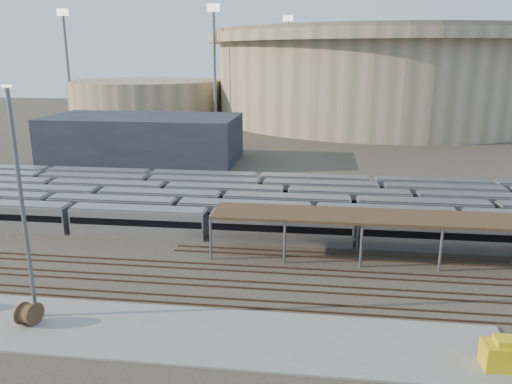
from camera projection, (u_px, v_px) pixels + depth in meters
The scene contains 14 objects.
ground at pixel (278, 267), 56.15m from camera, with size 420.00×420.00×0.00m, color #383026.
apron at pixel (205, 335), 42.39m from camera, with size 50.00×9.00×0.20m, color gray.
subway_trains at pixel (280, 204), 73.53m from camera, with size 130.93×23.90×3.60m.
inspection_shed at pixel (477, 222), 55.97m from camera, with size 60.30×6.00×5.30m.
empty_tracks at pixel (274, 286), 51.35m from camera, with size 170.00×9.62×0.18m.
stadium at pixel (379, 73), 182.58m from camera, with size 124.00×124.00×32.50m.
secondary_arena at pixel (147, 99), 185.91m from camera, with size 56.00×56.00×14.00m, color tan.
service_building at pixel (144, 138), 111.68m from camera, with size 42.00×20.00×10.00m, color #1E232D.
floodlight_0 at pixel (214, 63), 159.49m from camera, with size 4.00×1.00×38.40m.
floodlight_1 at pixel (67, 62), 175.76m from camera, with size 4.00×1.00×38.40m.
floodlight_3 at pixel (287, 61), 204.86m from camera, with size 4.00×1.00×38.40m.
cable_reel_east at pixel (29, 314), 43.67m from camera, with size 2.04×2.04×1.13m, color brown.
yard_light_pole at pixel (22, 207), 42.54m from camera, with size 0.81×0.36×20.60m.
yellow_equipment at pixel (504, 356), 37.62m from camera, with size 3.17×1.98×1.98m, color gold.
Camera 1 is at (4.06, -51.77, 23.13)m, focal length 35.00 mm.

